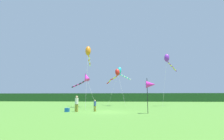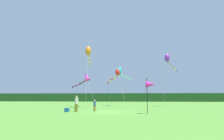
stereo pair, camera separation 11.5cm
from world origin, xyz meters
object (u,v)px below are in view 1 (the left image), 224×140
at_px(person_child, 95,105).
at_px(banner_flag_pole, 151,85).
at_px(kite_red, 116,74).
at_px(kite_purple, 168,59).
at_px(kite_magenta, 85,78).
at_px(cooler_box, 67,110).
at_px(kite_orange, 88,52).
at_px(kite_cyan, 120,72).
at_px(person_adult, 77,103).

bearing_deg(person_child, banner_flag_pole, -20.47).
distance_m(kite_red, kite_purple, 9.80).
bearing_deg(kite_red, kite_magenta, -141.89).
relative_size(cooler_box, kite_orange, 0.05).
xyz_separation_m(person_child, cooler_box, (-2.87, -0.91, -0.50)).
distance_m(kite_magenta, kite_cyan, 8.80).
bearing_deg(banner_flag_pole, kite_cyan, 102.28).
height_order(banner_flag_pole, kite_purple, kite_purple).
bearing_deg(kite_cyan, banner_flag_pole, -77.72).
relative_size(cooler_box, banner_flag_pole, 0.13).
height_order(banner_flag_pole, kite_red, kite_red).
distance_m(person_child, kite_purple, 18.68).
relative_size(person_adult, banner_flag_pole, 0.50).
xyz_separation_m(kite_magenta, kite_purple, (14.36, 4.26, 3.78)).
relative_size(banner_flag_pole, kite_cyan, 0.45).
distance_m(banner_flag_pole, kite_magenta, 14.41).
height_order(person_adult, banner_flag_pole, banner_flag_pole).
height_order(banner_flag_pole, kite_orange, kite_orange).
xyz_separation_m(person_adult, kite_cyan, (4.01, 16.05, 5.66)).
relative_size(banner_flag_pole, kite_magenta, 0.61).
bearing_deg(kite_orange, kite_purple, 23.50).
height_order(person_child, kite_red, kite_red).
bearing_deg(person_child, person_adult, -157.78).
height_order(person_child, banner_flag_pole, banner_flag_pole).
relative_size(person_adult, kite_cyan, 0.23).
xyz_separation_m(banner_flag_pole, kite_orange, (-8.43, 9.25, 5.86)).
xyz_separation_m(kite_red, kite_purple, (9.44, 0.39, 2.63)).
distance_m(banner_flag_pole, kite_red, 15.66).
xyz_separation_m(kite_orange, kite_red, (4.10, 5.49, -2.80)).
distance_m(cooler_box, banner_flag_pole, 9.27).
bearing_deg(kite_magenta, kite_orange, -62.92).
height_order(person_child, kite_magenta, kite_magenta).
bearing_deg(kite_purple, person_child, -130.54).
xyz_separation_m(person_child, kite_red, (1.61, 12.52, 5.13)).
bearing_deg(kite_magenta, person_adult, -81.34).
relative_size(person_adult, kite_purple, 0.18).
bearing_deg(kite_orange, cooler_box, -92.75).
xyz_separation_m(kite_magenta, kite_red, (4.93, 3.87, 1.15)).
xyz_separation_m(banner_flag_pole, kite_red, (-4.33, 14.74, 3.05)).
height_order(cooler_box, kite_cyan, kite_cyan).
xyz_separation_m(person_child, kite_cyan, (2.13, 15.28, 5.91)).
bearing_deg(kite_cyan, cooler_box, -107.16).
bearing_deg(cooler_box, person_child, 17.61).
height_order(person_child, kite_purple, kite_purple).
bearing_deg(kite_purple, cooler_box, -135.18).
distance_m(person_child, cooler_box, 3.05).
relative_size(banner_flag_pole, kite_purple, 0.36).
relative_size(person_adult, person_child, 1.35).
distance_m(person_child, kite_red, 13.63).
height_order(banner_flag_pole, kite_cyan, kite_cyan).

